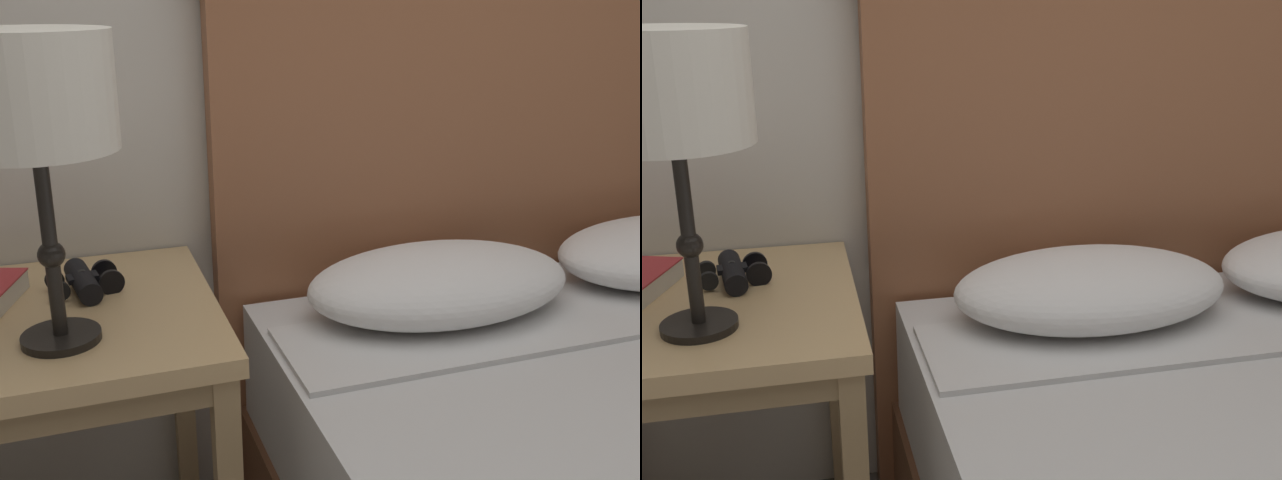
# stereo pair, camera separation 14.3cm
# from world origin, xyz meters

# --- Properties ---
(nightstand) EXTENTS (0.58, 0.58, 0.64)m
(nightstand) POSITION_xyz_m (-0.51, 0.67, 0.56)
(nightstand) COLOR tan
(nightstand) RESTS_ON ground_plane
(table_lamp) EXTENTS (0.25, 0.25, 0.50)m
(table_lamp) POSITION_xyz_m (-0.50, 0.54, 1.04)
(table_lamp) COLOR black
(table_lamp) RESTS_ON nightstand
(binoculars_pair) EXTENTS (0.15, 0.16, 0.05)m
(binoculars_pair) POSITION_xyz_m (-0.46, 0.75, 0.67)
(binoculars_pair) COLOR black
(binoculars_pair) RESTS_ON nightstand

